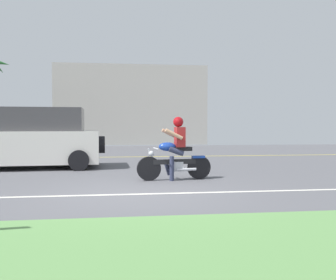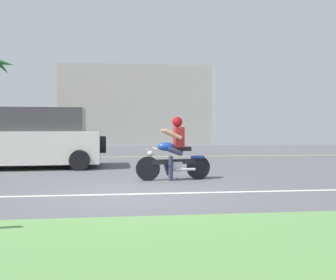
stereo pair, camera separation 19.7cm
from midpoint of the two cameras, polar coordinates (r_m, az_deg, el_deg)
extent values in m
cube|color=#545459|center=(10.75, -6.13, -5.37)|extent=(56.00, 30.00, 0.04)
cube|color=#5B8C4C|center=(3.82, -3.51, -18.86)|extent=(56.00, 3.80, 0.06)
cube|color=silver|center=(7.68, -5.59, -8.26)|extent=(50.40, 0.12, 0.01)
cube|color=yellow|center=(16.66, -6.61, -2.58)|extent=(50.40, 0.12, 0.01)
cylinder|color=black|center=(9.46, -3.55, -4.41)|extent=(0.62, 0.15, 0.61)
cylinder|color=black|center=(9.76, 4.20, -4.21)|extent=(0.62, 0.15, 0.61)
cylinder|color=#B7BAC1|center=(9.45, -2.94, -2.87)|extent=(0.28, 0.08, 0.54)
cube|color=black|center=(9.57, 0.39, -3.34)|extent=(1.12, 0.21, 0.12)
cube|color=#B7BAC1|center=(9.60, 0.69, -4.07)|extent=(0.35, 0.23, 0.25)
ellipsoid|color=navy|center=(9.50, -0.69, -1.03)|extent=(0.45, 0.25, 0.23)
cube|color=black|center=(9.59, 1.58, -1.37)|extent=(0.51, 0.27, 0.10)
cube|color=navy|center=(9.73, 4.09, -2.59)|extent=(0.34, 0.19, 0.06)
cylinder|color=#B7BAC1|center=(9.45, -2.45, -1.33)|extent=(0.10, 0.64, 0.04)
sphere|color=#B7BAC1|center=(9.43, -3.19, -2.09)|extent=(0.14, 0.14, 0.14)
cylinder|color=#B7BAC1|center=(9.54, 2.24, -4.53)|extent=(0.52, 0.12, 0.07)
cube|color=maroon|center=(9.56, 1.23, 0.46)|extent=(0.25, 0.35, 0.51)
sphere|color=maroon|center=(9.55, 0.99, 2.80)|extent=(0.27, 0.27, 0.27)
cylinder|color=#2D334C|center=(9.65, 0.37, -1.65)|extent=(0.42, 0.17, 0.26)
cylinder|color=#2D334C|center=(9.45, 0.65, -1.73)|extent=(0.42, 0.17, 0.26)
cylinder|color=#2D334C|center=(9.43, -0.02, -4.40)|extent=(0.12, 0.12, 0.62)
cylinder|color=#2D334C|center=(9.68, -0.61, -4.44)|extent=(0.22, 0.13, 0.35)
cylinder|color=tan|center=(9.71, -0.24, 0.94)|extent=(0.47, 0.14, 0.29)
cylinder|color=tan|center=(9.31, 0.31, 0.89)|extent=(0.47, 0.14, 0.29)
cube|color=white|center=(13.06, -20.57, -0.99)|extent=(4.44, 2.23, 1.04)
cube|color=#444346|center=(13.03, -20.25, 2.96)|extent=(3.21, 1.89, 0.76)
cylinder|color=black|center=(13.90, -13.42, -2.28)|extent=(0.65, 0.25, 0.64)
cylinder|color=black|center=(11.88, -13.98, -3.05)|extent=(0.65, 0.25, 0.64)
cylinder|color=black|center=(12.84, -10.54, -0.70)|extent=(0.22, 0.58, 0.58)
cube|color=beige|center=(21.54, -19.15, -0.19)|extent=(4.33, 1.85, 0.76)
cube|color=#3B3A3D|center=(21.47, -18.50, 1.75)|extent=(2.52, 1.58, 0.70)
cylinder|color=black|center=(22.17, -14.72, -0.73)|extent=(0.56, 0.19, 0.56)
cylinder|color=black|center=(22.80, -22.48, -0.74)|extent=(0.56, 0.19, 0.56)
cylinder|color=black|center=(20.38, -15.41, -0.99)|extent=(0.56, 0.19, 0.56)
cylinder|color=black|center=(21.07, -23.80, -1.00)|extent=(0.56, 0.19, 0.56)
cube|color=#BCB7AD|center=(28.70, -5.88, 5.20)|extent=(11.01, 4.00, 5.77)
camera|label=1|loc=(0.10, -90.52, -0.02)|focal=39.74mm
camera|label=2|loc=(0.10, 89.48, 0.02)|focal=39.74mm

